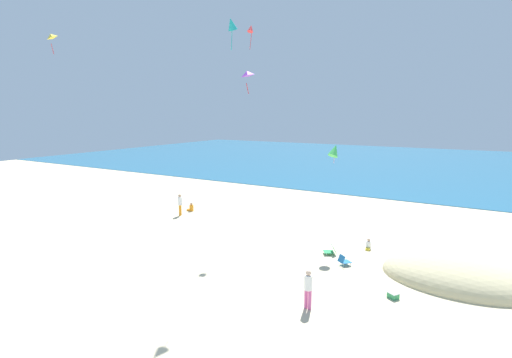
{
  "coord_description": "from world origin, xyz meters",
  "views": [
    {
      "loc": [
        10.86,
        -11.47,
        8.11
      ],
      "look_at": [
        0.0,
        6.97,
        4.48
      ],
      "focal_mm": 27.5,
      "sensor_mm": 36.0,
      "label": 1
    }
  ],
  "objects_px": {
    "person_1": "(191,208)",
    "person_3": "(180,203)",
    "kite_teal": "(232,24)",
    "beach_chair_far_left": "(344,260)",
    "kite_purple": "(247,73)",
    "cooler_box": "(393,295)",
    "beach_chair_near_camera": "(331,250)",
    "kite_red": "(251,29)",
    "person_2": "(368,245)",
    "kite_green": "(334,150)",
    "person_0": "(308,287)",
    "kite_yellow": "(51,36)",
    "beach_chair_far_right": "(404,270)"
  },
  "relations": [
    {
      "from": "kite_red",
      "to": "person_3",
      "type": "bearing_deg",
      "value": -175.31
    },
    {
      "from": "beach_chair_far_left",
      "to": "kite_yellow",
      "type": "bearing_deg",
      "value": 150.97
    },
    {
      "from": "kite_green",
      "to": "kite_yellow",
      "type": "height_order",
      "value": "kite_yellow"
    },
    {
      "from": "beach_chair_far_left",
      "to": "kite_red",
      "type": "xyz_separation_m",
      "value": [
        -8.25,
        4.02,
        13.42
      ]
    },
    {
      "from": "beach_chair_far_right",
      "to": "kite_green",
      "type": "bearing_deg",
      "value": -122.35
    },
    {
      "from": "beach_chair_far_left",
      "to": "person_3",
      "type": "height_order",
      "value": "person_3"
    },
    {
      "from": "person_1",
      "to": "kite_red",
      "type": "xyz_separation_m",
      "value": [
        6.5,
        -1.03,
        13.43
      ]
    },
    {
      "from": "beach_chair_far_left",
      "to": "beach_chair_near_camera",
      "type": "xyz_separation_m",
      "value": [
        -1.18,
        1.25,
        -0.04
      ]
    },
    {
      "from": "person_3",
      "to": "kite_red",
      "type": "distance_m",
      "value": 14.19
    },
    {
      "from": "person_0",
      "to": "kite_red",
      "type": "bearing_deg",
      "value": 54.23
    },
    {
      "from": "person_2",
      "to": "person_1",
      "type": "bearing_deg",
      "value": -103.34
    },
    {
      "from": "beach_chair_near_camera",
      "to": "kite_red",
      "type": "height_order",
      "value": "kite_red"
    },
    {
      "from": "person_1",
      "to": "kite_green",
      "type": "xyz_separation_m",
      "value": [
        13.02,
        -2.18,
        5.63
      ]
    },
    {
      "from": "person_1",
      "to": "kite_yellow",
      "type": "height_order",
      "value": "kite_yellow"
    },
    {
      "from": "cooler_box",
      "to": "kite_red",
      "type": "xyz_separation_m",
      "value": [
        -11.34,
        6.58,
        13.56
      ]
    },
    {
      "from": "beach_chair_far_right",
      "to": "kite_purple",
      "type": "distance_m",
      "value": 12.49
    },
    {
      "from": "kite_yellow",
      "to": "beach_chair_far_right",
      "type": "bearing_deg",
      "value": 19.62
    },
    {
      "from": "cooler_box",
      "to": "kite_purple",
      "type": "height_order",
      "value": "kite_purple"
    },
    {
      "from": "kite_teal",
      "to": "beach_chair_far_right",
      "type": "bearing_deg",
      "value": 20.66
    },
    {
      "from": "kite_purple",
      "to": "kite_green",
      "type": "bearing_deg",
      "value": 80.31
    },
    {
      "from": "kite_green",
      "to": "kite_red",
      "type": "bearing_deg",
      "value": 170.02
    },
    {
      "from": "cooler_box",
      "to": "person_0",
      "type": "xyz_separation_m",
      "value": [
        -2.89,
        -2.79,
        0.84
      ]
    },
    {
      "from": "beach_chair_far_right",
      "to": "beach_chair_near_camera",
      "type": "distance_m",
      "value": 4.28
    },
    {
      "from": "beach_chair_far_left",
      "to": "cooler_box",
      "type": "xyz_separation_m",
      "value": [
        3.08,
        -2.56,
        -0.14
      ]
    },
    {
      "from": "person_2",
      "to": "kite_green",
      "type": "bearing_deg",
      "value": -86.81
    },
    {
      "from": "cooler_box",
      "to": "kite_green",
      "type": "xyz_separation_m",
      "value": [
        -4.81,
        5.43,
        5.75
      ]
    },
    {
      "from": "kite_purple",
      "to": "kite_green",
      "type": "relative_size",
      "value": 0.83
    },
    {
      "from": "beach_chair_near_camera",
      "to": "kite_red",
      "type": "relative_size",
      "value": 0.53
    },
    {
      "from": "person_1",
      "to": "person_3",
      "type": "distance_m",
      "value": 1.73
    },
    {
      "from": "kite_purple",
      "to": "kite_teal",
      "type": "bearing_deg",
      "value": 135.67
    },
    {
      "from": "person_1",
      "to": "kite_teal",
      "type": "relative_size",
      "value": 0.45
    },
    {
      "from": "kite_green",
      "to": "kite_purple",
      "type": "bearing_deg",
      "value": -99.69
    },
    {
      "from": "beach_chair_far_right",
      "to": "cooler_box",
      "type": "distance_m",
      "value": 2.96
    },
    {
      "from": "kite_yellow",
      "to": "cooler_box",
      "type": "bearing_deg",
      "value": 10.83
    },
    {
      "from": "beach_chair_far_left",
      "to": "kite_purple",
      "type": "distance_m",
      "value": 11.11
    },
    {
      "from": "cooler_box",
      "to": "person_1",
      "type": "height_order",
      "value": "person_1"
    },
    {
      "from": "beach_chair_far_left",
      "to": "kite_yellow",
      "type": "height_order",
      "value": "kite_yellow"
    },
    {
      "from": "kite_yellow",
      "to": "person_2",
      "type": "bearing_deg",
      "value": 30.95
    },
    {
      "from": "beach_chair_far_right",
      "to": "person_1",
      "type": "xyz_separation_m",
      "value": [
        -17.77,
        4.65,
        0.03
      ]
    },
    {
      "from": "cooler_box",
      "to": "kite_yellow",
      "type": "height_order",
      "value": "kite_yellow"
    },
    {
      "from": "beach_chair_near_camera",
      "to": "person_2",
      "type": "xyz_separation_m",
      "value": [
        1.65,
        2.0,
        0.0
      ]
    },
    {
      "from": "beach_chair_far_right",
      "to": "cooler_box",
      "type": "relative_size",
      "value": 1.16
    },
    {
      "from": "person_0",
      "to": "kite_purple",
      "type": "xyz_separation_m",
      "value": [
        -3.24,
        0.46,
        8.79
      ]
    },
    {
      "from": "beach_chair_far_right",
      "to": "beach_chair_near_camera",
      "type": "xyz_separation_m",
      "value": [
        -4.2,
        0.85,
        0.0
      ]
    },
    {
      "from": "person_3",
      "to": "kite_green",
      "type": "relative_size",
      "value": 1.41
    },
    {
      "from": "kite_teal",
      "to": "kite_green",
      "type": "xyz_separation_m",
      "value": [
        3.55,
        5.6,
        -6.54
      ]
    },
    {
      "from": "person_2",
      "to": "kite_green",
      "type": "xyz_separation_m",
      "value": [
        -2.19,
        -0.38,
        5.65
      ]
    },
    {
      "from": "beach_chair_far_left",
      "to": "kite_teal",
      "type": "xyz_separation_m",
      "value": [
        -5.27,
        -2.73,
        12.15
      ]
    },
    {
      "from": "person_3",
      "to": "kite_yellow",
      "type": "bearing_deg",
      "value": 63.81
    },
    {
      "from": "person_3",
      "to": "kite_teal",
      "type": "distance_m",
      "value": 15.99
    }
  ]
}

